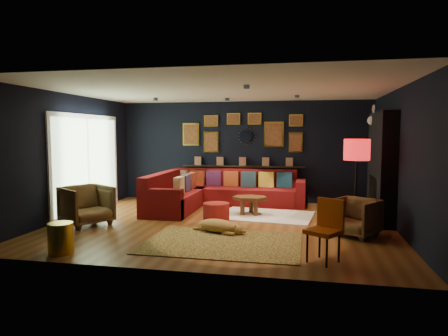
% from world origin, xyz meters
% --- Properties ---
extents(floor, '(6.50, 6.50, 0.00)m').
position_xyz_m(floor, '(0.00, 0.00, 0.00)').
color(floor, brown).
rests_on(floor, ground).
extents(room_walls, '(6.50, 6.50, 6.50)m').
position_xyz_m(room_walls, '(0.00, 0.00, 1.59)').
color(room_walls, black).
rests_on(room_walls, ground).
extents(sectional, '(3.41, 2.69, 0.86)m').
position_xyz_m(sectional, '(-0.61, 1.81, 0.32)').
color(sectional, '#680C0B').
rests_on(sectional, ground).
extents(ledge, '(3.20, 0.12, 0.04)m').
position_xyz_m(ledge, '(0.00, 2.68, 0.92)').
color(ledge, black).
rests_on(ledge, room_walls).
extents(gallery_wall, '(3.15, 0.04, 1.02)m').
position_xyz_m(gallery_wall, '(-0.01, 2.72, 1.81)').
color(gallery_wall, gold).
rests_on(gallery_wall, room_walls).
extents(sunburst_mirror, '(0.47, 0.16, 0.47)m').
position_xyz_m(sunburst_mirror, '(0.10, 2.72, 1.70)').
color(sunburst_mirror, silver).
rests_on(sunburst_mirror, room_walls).
extents(fireplace, '(0.31, 1.60, 2.20)m').
position_xyz_m(fireplace, '(3.09, 0.90, 1.02)').
color(fireplace, black).
rests_on(fireplace, ground).
extents(deer_head, '(0.50, 0.28, 0.45)m').
position_xyz_m(deer_head, '(3.14, 1.40, 2.05)').
color(deer_head, white).
rests_on(deer_head, fireplace).
extents(sliding_door, '(0.06, 2.80, 2.20)m').
position_xyz_m(sliding_door, '(-3.22, 0.60, 1.10)').
color(sliding_door, white).
rests_on(sliding_door, ground).
extents(ceiling_spots, '(3.30, 2.50, 0.06)m').
position_xyz_m(ceiling_spots, '(-0.00, 0.80, 2.56)').
color(ceiling_spots, black).
rests_on(ceiling_spots, room_walls).
extents(shag_rug, '(2.11, 1.64, 0.03)m').
position_xyz_m(shag_rug, '(0.78, 0.92, 0.01)').
color(shag_rug, white).
rests_on(shag_rug, ground).
extents(leopard_rug, '(2.52, 1.81, 0.01)m').
position_xyz_m(leopard_rug, '(0.30, -1.34, 0.01)').
color(leopard_rug, gold).
rests_on(leopard_rug, ground).
extents(coffee_table, '(0.79, 0.61, 0.38)m').
position_xyz_m(coffee_table, '(0.43, 0.95, 0.33)').
color(coffee_table, '#563017').
rests_on(coffee_table, shag_rug).
extents(pouf, '(0.53, 0.53, 0.35)m').
position_xyz_m(pouf, '(-0.15, 0.20, 0.20)').
color(pouf, maroon).
rests_on(pouf, shag_rug).
extents(armchair_left, '(1.10, 1.11, 0.85)m').
position_xyz_m(armchair_left, '(-2.55, -0.60, 0.42)').
color(armchair_left, '#AE7D43').
rests_on(armchair_left, ground).
extents(armchair_right, '(0.95, 0.94, 0.72)m').
position_xyz_m(armchair_right, '(2.45, -0.43, 0.36)').
color(armchair_right, '#AE7D43').
rests_on(armchair_right, ground).
extents(gold_stool, '(0.37, 0.37, 0.46)m').
position_xyz_m(gold_stool, '(-1.95, -2.35, 0.23)').
color(gold_stool, gold).
rests_on(gold_stool, ground).
extents(orange_chair, '(0.57, 0.57, 0.87)m').
position_xyz_m(orange_chair, '(1.89, -1.95, 0.51)').
color(orange_chair, black).
rests_on(orange_chair, ground).
extents(floor_lamp, '(0.46, 0.46, 1.68)m').
position_xyz_m(floor_lamp, '(2.50, -0.05, 1.41)').
color(floor_lamp, black).
rests_on(floor_lamp, ground).
extents(dog, '(1.14, 0.79, 0.33)m').
position_xyz_m(dog, '(0.08, -0.71, 0.18)').
color(dog, '#AE833D').
rests_on(dog, leopard_rug).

